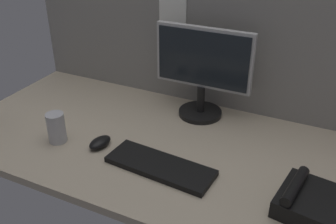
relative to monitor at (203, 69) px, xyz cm
name	(u,v)px	position (x,y,z in cm)	size (l,w,h in cm)	color
ground_plane	(186,150)	(4.27, -25.11, -21.96)	(180.00, 80.00, 3.00)	tan
cubicle_wall_back	(226,17)	(4.24, 12.39, 18.19)	(180.00, 5.50, 77.30)	gray
monitor	(203,69)	(0.00, 0.00, 0.00)	(39.69, 18.00, 37.25)	black
keyboard	(160,166)	(1.47, -41.01, -19.46)	(37.00, 13.00, 2.00)	black
mouse	(100,142)	(-24.27, -38.70, -18.76)	(5.60, 9.60, 3.40)	black
mug_steel	(56,128)	(-40.57, -42.44, -14.70)	(6.64, 6.64, 11.52)	#B2B2B7
desk_phone	(308,201)	(48.65, -39.74, -17.27)	(19.64, 21.32, 8.80)	black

